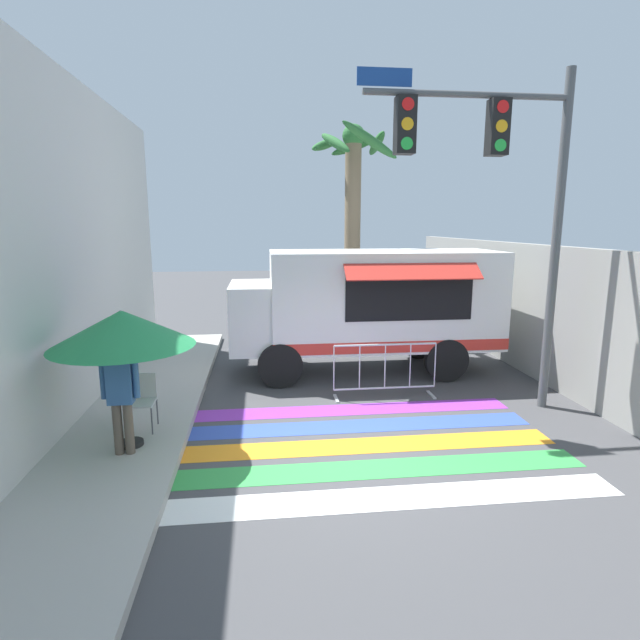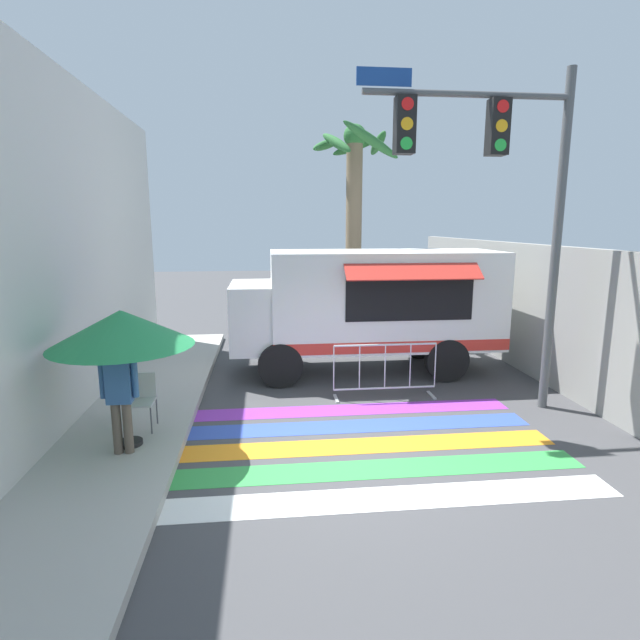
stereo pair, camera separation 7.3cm
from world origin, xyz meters
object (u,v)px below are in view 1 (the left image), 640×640
patio_umbrella (122,329)px  folding_chair (141,396)px  vendor_person (121,393)px  traffic_signal_pole (498,174)px  palm_tree (352,208)px  food_truck (363,303)px  barricade_front (385,371)px

patio_umbrella → folding_chair: patio_umbrella is taller
folding_chair → vendor_person: 1.01m
traffic_signal_pole → vendor_person: (-6.02, -1.43, -3.15)m
traffic_signal_pole → palm_tree: bearing=106.5°
food_truck → vendor_person: food_truck is taller
food_truck → traffic_signal_pole: bearing=-56.7°
patio_umbrella → vendor_person: bearing=-93.5°
patio_umbrella → palm_tree: 8.03m
barricade_front → folding_chair: bearing=-163.0°
folding_chair → palm_tree: bearing=51.4°
food_truck → palm_tree: 3.40m
food_truck → barricade_front: food_truck is taller
vendor_person → patio_umbrella: bearing=90.8°
traffic_signal_pole → patio_umbrella: (-6.00, -1.17, -2.29)m
vendor_person → traffic_signal_pole: bearing=17.7°
food_truck → traffic_signal_pole: 4.10m
food_truck → barricade_front: bearing=-87.5°
folding_chair → vendor_person: size_ratio=0.54×
folding_chair → palm_tree: size_ratio=0.15×
barricade_front → food_truck: bearing=92.5°
vendor_person → food_truck: bearing=48.0°
traffic_signal_pole → folding_chair: size_ratio=6.79×
food_truck → vendor_person: bearing=-136.3°
food_truck → patio_umbrella: 5.73m
food_truck → folding_chair: (-4.23, -3.16, -0.94)m
folding_chair → barricade_front: 4.51m
traffic_signal_pole → barricade_front: size_ratio=2.90×
vendor_person → folding_chair: bearing=91.6°
barricade_front → patio_umbrella: bearing=-155.4°
patio_umbrella → vendor_person: patio_umbrella is taller
food_truck → palm_tree: bearing=85.7°
patio_umbrella → barricade_front: bearing=24.6°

